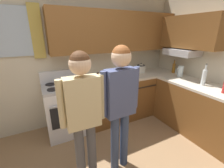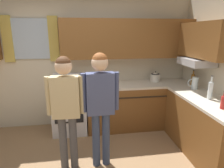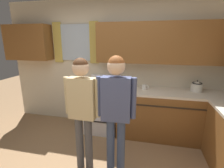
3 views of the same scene
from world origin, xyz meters
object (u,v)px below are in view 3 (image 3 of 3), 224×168
at_px(stove_oven, 103,108).
at_px(stovetop_kettle, 197,86).
at_px(bottle_squat_brown, 131,88).
at_px(adult_left, 82,103).
at_px(adult_in_plaid, 116,104).
at_px(mug_ceramic_white, 144,87).

height_order(stove_oven, stovetop_kettle, stovetop_kettle).
height_order(stove_oven, bottle_squat_brown, bottle_squat_brown).
bearing_deg(adult_left, adult_in_plaid, 0.45).
distance_m(mug_ceramic_white, stovetop_kettle, 0.93).
bearing_deg(adult_in_plaid, adult_left, -179.55).
xyz_separation_m(bottle_squat_brown, adult_in_plaid, (-0.10, -0.93, 0.05)).
distance_m(adult_left, adult_in_plaid, 0.45).
xyz_separation_m(stove_oven, mug_ceramic_white, (0.81, 0.03, 0.48)).
height_order(stove_oven, adult_left, adult_left).
relative_size(stove_oven, adult_in_plaid, 0.68).
xyz_separation_m(bottle_squat_brown, adult_left, (-0.55, -0.93, 0.03)).
bearing_deg(stovetop_kettle, bottle_squat_brown, -165.08).
relative_size(stovetop_kettle, adult_in_plaid, 0.17).
height_order(bottle_squat_brown, adult_in_plaid, adult_in_plaid).
relative_size(bottle_squat_brown, stovetop_kettle, 0.75).
height_order(adult_left, adult_in_plaid, adult_in_plaid).
bearing_deg(bottle_squat_brown, adult_left, -120.47).
distance_m(mug_ceramic_white, adult_left, 1.39).
distance_m(bottle_squat_brown, adult_left, 1.08).
height_order(stovetop_kettle, adult_left, adult_left).
distance_m(bottle_squat_brown, adult_in_plaid, 0.94).
relative_size(stove_oven, bottle_squat_brown, 5.37).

